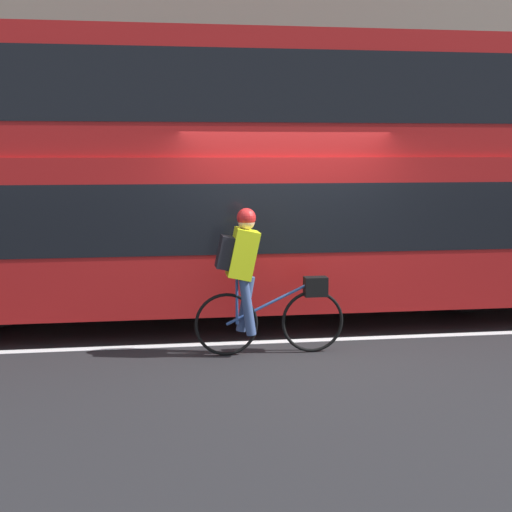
# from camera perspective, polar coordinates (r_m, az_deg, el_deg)

# --- Properties ---
(ground_plane) EXTENTS (80.00, 80.00, 0.00)m
(ground_plane) POSITION_cam_1_polar(r_m,az_deg,el_deg) (8.55, 2.65, -7.07)
(ground_plane) COLOR #232326
(road_center_line) EXTENTS (50.00, 0.14, 0.01)m
(road_center_line) POSITION_cam_1_polar(r_m,az_deg,el_deg) (8.67, 2.49, -6.81)
(road_center_line) COLOR silver
(road_center_line) RESTS_ON ground_plane
(sidewalk_curb) EXTENTS (60.00, 2.27, 0.11)m
(sidewalk_curb) POSITION_cam_1_polar(r_m,az_deg,el_deg) (13.81, -1.61, -0.84)
(sidewalk_curb) COLOR gray
(sidewalk_curb) RESTS_ON ground_plane
(building_facade) EXTENTS (60.00, 0.30, 7.87)m
(building_facade) POSITION_cam_1_polar(r_m,az_deg,el_deg) (15.00, -2.26, 14.76)
(building_facade) COLOR gray
(building_facade) RESTS_ON ground_plane
(bus) EXTENTS (10.39, 2.57, 3.69)m
(bus) POSITION_cam_1_polar(r_m,az_deg,el_deg) (9.59, -1.31, 7.11)
(bus) COLOR black
(bus) RESTS_ON ground_plane
(cyclist_on_bike) EXTENTS (1.70, 0.32, 1.66)m
(cyclist_on_bike) POSITION_cam_1_polar(r_m,az_deg,el_deg) (7.93, -0.13, -1.68)
(cyclist_on_bike) COLOR black
(cyclist_on_bike) RESTS_ON ground_plane
(trash_bin) EXTENTS (0.57, 0.57, 1.03)m
(trash_bin) POSITION_cam_1_polar(r_m,az_deg,el_deg) (13.54, -10.10, 1.28)
(trash_bin) COLOR #515156
(trash_bin) RESTS_ON sidewalk_curb
(street_sign_post) EXTENTS (0.36, 0.09, 2.35)m
(street_sign_post) POSITION_cam_1_polar(r_m,az_deg,el_deg) (14.41, 12.89, 4.85)
(street_sign_post) COLOR #59595B
(street_sign_post) RESTS_ON sidewalk_curb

